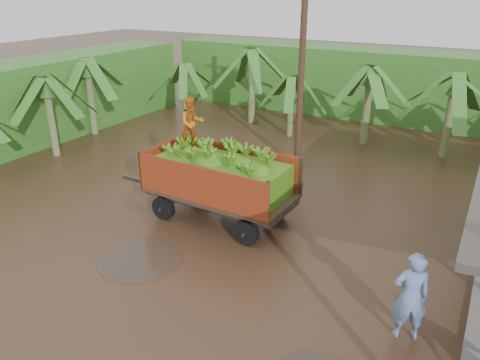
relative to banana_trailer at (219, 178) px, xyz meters
name	(u,v)px	position (x,y,z in m)	size (l,w,h in m)	color
ground	(262,260)	(2.26, -1.51, -1.37)	(100.00, 100.00, 0.00)	black
hedge_north	(363,82)	(0.26, 14.49, 0.43)	(22.00, 3.00, 3.60)	#2D661E
hedge_west	(29,102)	(-11.74, 2.49, 0.43)	(3.00, 18.00, 3.60)	#2D661E
banana_trailer	(219,178)	(0.00, 0.00, 0.00)	(6.31, 2.35, 3.67)	#B63B1A
man_blue	(411,296)	(6.15, -2.66, -0.37)	(0.73, 0.48, 2.01)	#6886BE
utility_pole	(301,70)	(0.29, 5.44, 2.44)	(1.20, 0.24, 7.51)	#47301E
banana_plants	(245,116)	(-2.02, 5.30, 0.42)	(24.25, 20.61, 3.97)	#2D661E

